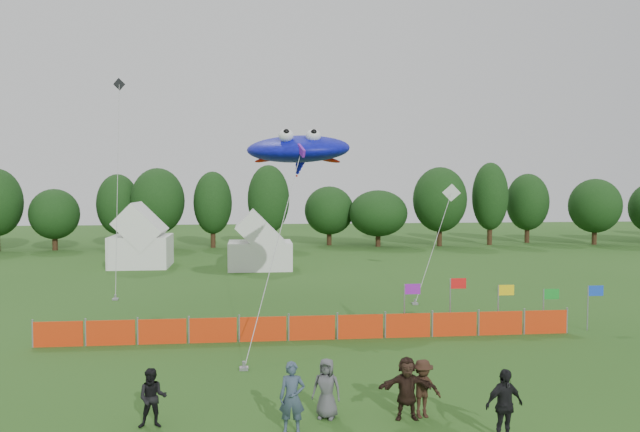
{
  "coord_description": "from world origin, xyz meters",
  "views": [
    {
      "loc": [
        -2.44,
        -16.83,
        6.44
      ],
      "look_at": [
        0.0,
        6.0,
        5.2
      ],
      "focal_mm": 35.0,
      "sensor_mm": 36.0,
      "label": 1
    }
  ],
  "objects": [
    {
      "name": "small_kite_dark",
      "position": [
        -10.32,
        20.61,
        6.81
      ],
      "size": [
        1.12,
        5.05,
        12.84
      ],
      "color": "black",
      "rests_on": "ground"
    },
    {
      "name": "spectator_c",
      "position": [
        2.14,
        -0.45,
        0.8
      ],
      "size": [
        1.11,
        0.73,
        1.6
      ],
      "primitive_type": "imported",
      "rotation": [
        0.0,
        0.0,
        0.14
      ],
      "color": "black",
      "rests_on": "ground"
    },
    {
      "name": "treeline",
      "position": [
        1.61,
        44.93,
        4.18
      ],
      "size": [
        104.57,
        8.78,
        8.36
      ],
      "color": "#382314",
      "rests_on": "ground"
    },
    {
      "name": "flag_row",
      "position": [
        8.09,
        8.87,
        1.39
      ],
      "size": [
        8.73,
        0.65,
        2.3
      ],
      "color": "gray",
      "rests_on": "ground"
    },
    {
      "name": "ground",
      "position": [
        0.0,
        0.0,
        0.0
      ],
      "size": [
        160.0,
        160.0,
        0.0
      ],
      "primitive_type": "plane",
      "color": "#234C16",
      "rests_on": "ground"
    },
    {
      "name": "spectator_f",
      "position": [
        1.68,
        -0.53,
        0.85
      ],
      "size": [
        1.63,
        0.67,
        1.71
      ],
      "primitive_type": "imported",
      "rotation": [
        0.0,
        0.0,
        -0.11
      ],
      "color": "black",
      "rests_on": "ground"
    },
    {
      "name": "stingray_kite",
      "position": [
        -0.15,
        15.15,
        8.11
      ],
      "size": [
        6.42,
        17.61,
        9.1
      ],
      "color": "#0E12C6",
      "rests_on": "ground"
    },
    {
      "name": "spectator_d",
      "position": [
        3.72,
        -2.22,
        0.91
      ],
      "size": [
        1.15,
        0.71,
        1.82
      ],
      "primitive_type": "imported",
      "rotation": [
        0.0,
        0.0,
        0.26
      ],
      "color": "black",
      "rests_on": "ground"
    },
    {
      "name": "tent_left",
      "position": [
        -11.01,
        31.79,
        1.97
      ],
      "size": [
        4.43,
        4.43,
        3.91
      ],
      "color": "white",
      "rests_on": "ground"
    },
    {
      "name": "spectator_b",
      "position": [
        -5.11,
        -0.39,
        0.78
      ],
      "size": [
        0.78,
        0.62,
        1.57
      ],
      "primitive_type": "imported",
      "rotation": [
        0.0,
        0.0,
        0.03
      ],
      "color": "black",
      "rests_on": "ground"
    },
    {
      "name": "spectator_a",
      "position": [
        -1.48,
        -1.13,
        0.92
      ],
      "size": [
        0.73,
        0.54,
        1.84
      ],
      "primitive_type": "imported",
      "rotation": [
        0.0,
        0.0,
        -0.16
      ],
      "color": "#344356",
      "rests_on": "ground"
    },
    {
      "name": "spectator_e",
      "position": [
        -0.48,
        -0.22,
        0.82
      ],
      "size": [
        0.94,
        0.78,
        1.64
      ],
      "primitive_type": "imported",
      "rotation": [
        0.0,
        0.0,
        -0.38
      ],
      "color": "#4A4A4F",
      "rests_on": "ground"
    },
    {
      "name": "tent_right",
      "position": [
        -1.98,
        29.51,
        1.69
      ],
      "size": [
        4.74,
        3.79,
        3.35
      ],
      "color": "white",
      "rests_on": "ground"
    },
    {
      "name": "small_kite_white",
      "position": [
        9.27,
        20.84,
        4.11
      ],
      "size": [
        5.34,
        8.54,
        6.37
      ],
      "color": "white",
      "rests_on": "ground"
    },
    {
      "name": "barrier_fence",
      "position": [
        -0.09,
        8.23,
        0.5
      ],
      "size": [
        21.9,
        0.06,
        1.0
      ],
      "color": "red",
      "rests_on": "ground"
    }
  ]
}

